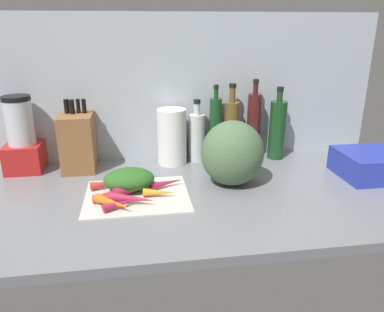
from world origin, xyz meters
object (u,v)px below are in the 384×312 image
carrot_3 (132,199)px  winter_squash (232,153)px  carrot_0 (113,203)px  knife_block (78,142)px  cutting_board (137,195)px  carrot_1 (141,188)px  carrot_8 (114,192)px  bottle_3 (254,125)px  bottle_1 (215,129)px  carrot_4 (113,197)px  carrot_7 (120,204)px  carrot_6 (135,189)px  bottle_0 (197,137)px  blender_appliance (22,139)px  bottle_4 (277,129)px  carrot_2 (167,183)px  dish_rack (370,164)px  carrot_5 (159,192)px  paper_towel_roll (172,137)px  bottle_2 (231,129)px  carrot_9 (110,183)px

carrot_3 → winter_squash: bearing=19.2°
carrot_0 → carrot_3: bearing=17.7°
knife_block → cutting_board: bearing=-53.0°
carrot_1 → carrot_8: 9.27cm
bottle_3 → bottle_1: bearing=-176.7°
cutting_board → bottle_3: bearing=33.2°
carrot_4 → carrot_7: (2.34, -5.14, -0.05)cm
carrot_0 → carrot_7: bearing=-7.4°
carrot_6 → bottle_0: bearing=49.9°
bottle_0 → blender_appliance: bearing=-178.8°
bottle_4 → bottle_0: bearing=176.8°
carrot_0 → carrot_3: carrot_3 is taller
carrot_7 → bottle_0: size_ratio=0.43×
carrot_2 → dish_rack: size_ratio=0.56×
carrot_5 → paper_towel_roll: paper_towel_roll is taller
carrot_4 → bottle_2: bearing=37.1°
carrot_6 → bottle_0: bottle_0 is taller
carrot_5 → carrot_2: bearing=67.3°
carrot_8 → winter_squash: winter_squash is taller
carrot_9 → cutting_board: bearing=-38.7°
carrot_1 → bottle_0: size_ratio=0.45×
paper_towel_roll → bottle_2: 25.74cm
carrot_1 → bottle_0: bottle_0 is taller
carrot_4 → carrot_8: bearing=89.7°
winter_squash → blender_appliance: (-77.65, 25.20, 1.13)cm
carrot_5 → bottle_1: bearing=53.0°
carrot_0 → bottle_3: bearing=35.8°
carrot_0 → carrot_6: (6.86, 9.55, 0.18)cm
dish_rack → carrot_8: bearing=-177.1°
blender_appliance → bottle_2: 84.11cm
carrot_0 → winter_squash: 45.24cm
blender_appliance → paper_towel_roll: (58.50, -0.30, -1.40)cm
carrot_5 → dish_rack: dish_rack is taller
blender_appliance → bottle_0: (69.19, 1.51, -2.32)cm
carrot_2 → bottle_1: bearing=49.7°
carrot_9 → dish_rack: bearing=-1.5°
carrot_4 → bottle_4: bearing=26.7°
carrot_1 → carrot_9: carrot_9 is taller
knife_block → carrot_5: bearing=-47.4°
carrot_3 → bottle_4: 73.06cm
carrot_4 → carrot_7: size_ratio=1.16×
carrot_3 → winter_squash: 39.09cm
bottle_2 → winter_squash: bearing=-103.4°
carrot_9 → carrot_2: bearing=-6.6°
carrot_1 → paper_towel_roll: size_ratio=0.52×
knife_block → bottle_3: bearing=3.0°
bottle_2 → bottle_3: size_ratio=0.96×
carrot_8 → bottle_2: 59.63cm
carrot_8 → bottle_4: (68.12, 30.60, 10.82)cm
carrot_8 → bottle_2: (48.43, 32.95, 11.14)cm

